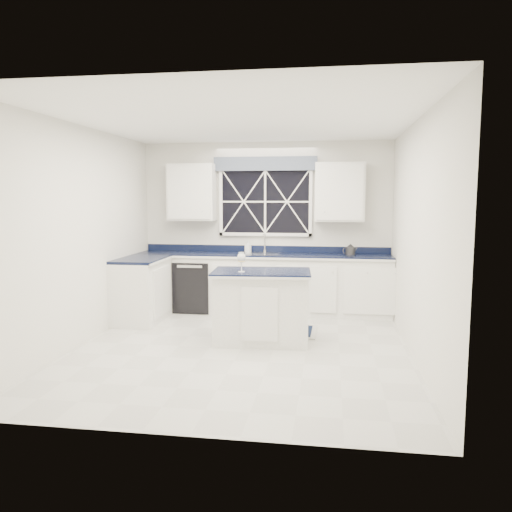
% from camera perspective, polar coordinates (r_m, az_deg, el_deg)
% --- Properties ---
extents(ground, '(4.50, 4.50, 0.00)m').
position_cam_1_polar(ground, '(6.14, -1.70, -10.56)').
color(ground, '#BABAB5').
rests_on(ground, ground).
extents(back_wall, '(4.00, 0.10, 2.70)m').
position_cam_1_polar(back_wall, '(8.10, 1.09, 3.39)').
color(back_wall, silver).
rests_on(back_wall, ground).
extents(base_cabinets, '(3.99, 1.60, 0.90)m').
position_cam_1_polar(base_cabinets, '(7.80, -1.78, -3.41)').
color(base_cabinets, silver).
rests_on(base_cabinets, ground).
extents(countertop, '(3.98, 0.64, 0.04)m').
position_cam_1_polar(countertop, '(7.84, 0.80, 0.12)').
color(countertop, black).
rests_on(countertop, base_cabinets).
extents(dishwasher, '(0.60, 0.58, 0.82)m').
position_cam_1_polar(dishwasher, '(8.13, -6.92, -3.32)').
color(dishwasher, black).
rests_on(dishwasher, ground).
extents(window, '(1.65, 0.09, 1.26)m').
position_cam_1_polar(window, '(8.04, 1.06, 6.79)').
color(window, black).
rests_on(window, ground).
extents(upper_cabinets, '(3.10, 0.34, 0.90)m').
position_cam_1_polar(upper_cabinets, '(7.91, 0.94, 7.30)').
color(upper_cabinets, silver).
rests_on(upper_cabinets, ground).
extents(faucet, '(0.05, 0.20, 0.30)m').
position_cam_1_polar(faucet, '(8.01, 0.99, 1.55)').
color(faucet, '#BDBDC0').
rests_on(faucet, countertop).
extents(island, '(1.27, 0.82, 0.91)m').
position_cam_1_polar(island, '(6.32, 0.63, -5.75)').
color(island, silver).
rests_on(island, ground).
extents(rug, '(1.17, 0.72, 0.02)m').
position_cam_1_polar(rug, '(6.92, 2.07, -8.47)').
color(rug, '#AFAFAA').
rests_on(rug, ground).
extents(kettle, '(0.23, 0.19, 0.17)m').
position_cam_1_polar(kettle, '(7.79, 10.72, 0.70)').
color(kettle, '#2C2C2F').
rests_on(kettle, countertop).
extents(wine_glass, '(0.10, 0.10, 0.24)m').
position_cam_1_polar(wine_glass, '(6.12, -1.68, -0.27)').
color(wine_glass, silver).
rests_on(wine_glass, island).
extents(soap_bottle, '(0.10, 0.10, 0.18)m').
position_cam_1_polar(soap_bottle, '(8.01, -0.92, 1.06)').
color(soap_bottle, silver).
rests_on(soap_bottle, countertop).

